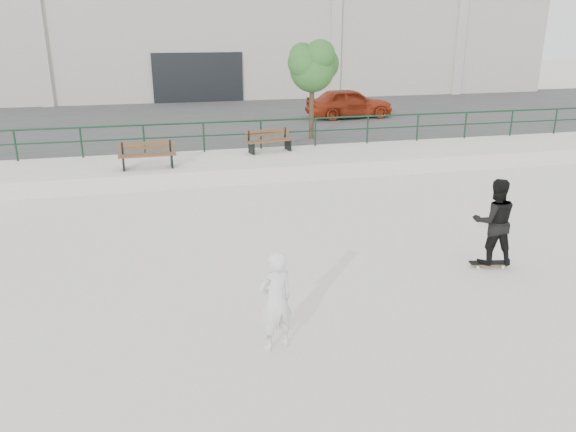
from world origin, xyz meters
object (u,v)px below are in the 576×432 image
object	(u,v)px
bench_left	(147,155)
standing_skater	(494,222)
skateboard	(489,263)
red_car	(349,103)
bench_right	(269,141)
tree	(313,65)
seated_skater	(276,301)

from	to	relation	value
bench_left	standing_skater	size ratio (longest dim) A/B	0.98
bench_left	skateboard	world-z (taller)	bench_left
red_car	standing_skater	size ratio (longest dim) A/B	2.28
bench_right	bench_left	bearing A→B (deg)	-173.49
tree	skateboard	distance (m)	11.88
red_car	skateboard	bearing A→B (deg)	168.42
tree	skateboard	xyz separation A→B (m)	(0.51, -11.43, -3.19)
bench_right	tree	size ratio (longest dim) A/B	0.46
tree	seated_skater	size ratio (longest dim) A/B	2.33
bench_right	red_car	bearing A→B (deg)	39.14
bench_right	skateboard	size ratio (longest dim) A/B	2.13
skateboard	seated_skater	world-z (taller)	seated_skater
bench_left	seated_skater	bearing A→B (deg)	-81.45
bench_left	bench_right	world-z (taller)	bench_left
standing_skater	seated_skater	bearing A→B (deg)	35.51
red_car	skateboard	distance (m)	16.15
tree	seated_skater	distance (m)	14.27
bench_right	standing_skater	size ratio (longest dim) A/B	0.97
bench_left	tree	size ratio (longest dim) A/B	0.47
red_car	seated_skater	distance (m)	19.33
skateboard	seated_skater	xyz separation A→B (m)	(-4.88, -1.92, 0.72)
skateboard	bench_left	bearing A→B (deg)	140.74
bench_left	bench_right	xyz separation A→B (m)	(4.10, 1.37, -0.02)
bench_left	skateboard	bearing A→B (deg)	-52.15
seated_skater	red_car	bearing A→B (deg)	-131.08
seated_skater	tree	bearing A→B (deg)	-126.49
bench_left	skateboard	size ratio (longest dim) A/B	2.16
tree	red_car	distance (m)	5.82
skateboard	standing_skater	distance (m)	0.90
bench_left	tree	xyz separation A→B (m)	(6.19, 3.33, 2.37)
seated_skater	bench_left	bearing A→B (deg)	-98.10
tree	seated_skater	xyz separation A→B (m)	(-4.37, -13.35, -2.47)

